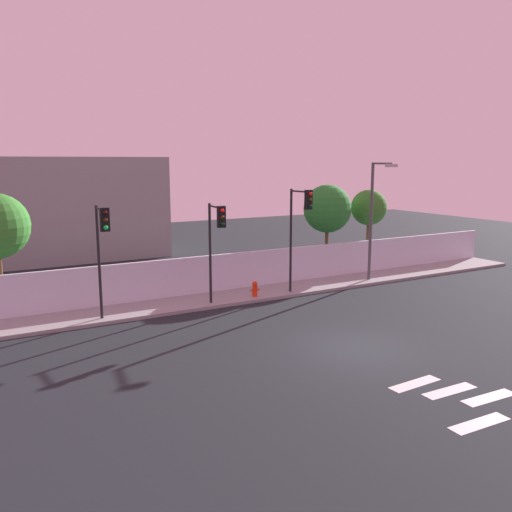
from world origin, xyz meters
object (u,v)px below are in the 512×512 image
Objects in this scene: traffic_light_right at (216,233)px; roadside_tree_midleft at (327,209)px; fire_hydrant at (255,288)px; roadside_tree_midright at (369,208)px; traffic_light_left at (102,239)px; street_lamp_curbside at (374,211)px; traffic_light_center at (300,219)px.

traffic_light_right is 0.88× the size of roadside_tree_midleft.
roadside_tree_midright reaches higher than fire_hydrant.
traffic_light_left is 14.58m from roadside_tree_midleft.
fire_hydrant is at bearing -160.74° from roadside_tree_midright.
traffic_light_left is 7.80m from fire_hydrant.
street_lamp_curbside is at bearing -83.72° from roadside_tree_midleft.
traffic_light_center is (9.25, 0.03, 0.28)m from traffic_light_left.
traffic_light_center is 1.05× the size of roadside_tree_midright.
street_lamp_curbside reaches higher than fire_hydrant.
street_lamp_curbside is at bearing -128.02° from roadside_tree_midright.
street_lamp_curbside reaches higher than traffic_light_center.
fire_hydrant is 0.14× the size of roadside_tree_midleft.
roadside_tree_midright is (3.14, 0.00, -0.07)m from roadside_tree_midleft.
street_lamp_curbside is 1.22× the size of roadside_tree_midleft.
roadside_tree_midleft is at bearing 96.28° from street_lamp_curbside.
roadside_tree_midleft is 3.14m from roadside_tree_midright.
street_lamp_curbside is at bearing -0.37° from fire_hydrant.
traffic_light_left reaches higher than traffic_light_right.
fire_hydrant is (2.38, 0.85, -2.92)m from traffic_light_right.
traffic_light_center reaches higher than roadside_tree_midright.
roadside_tree_midleft is at bearing 25.23° from traffic_light_right.
roadside_tree_midleft is at bearing 16.55° from traffic_light_left.
roadside_tree_midleft is (4.73, 4.13, -0.07)m from traffic_light_center.
traffic_light_center is 1.12× the size of traffic_light_right.
traffic_light_center is 5.15m from street_lamp_curbside.
street_lamp_curbside reaches higher than roadside_tree_midleft.
traffic_light_center is 3.92m from fire_hydrant.
traffic_light_right is 6.10× the size of fire_hydrant.
traffic_light_left is 9.26m from traffic_light_center.
traffic_light_right is 3.86m from fire_hydrant.
roadside_tree_midright is at bearing 0.00° from roadside_tree_midleft.
traffic_light_left is 0.92× the size of traffic_light_center.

